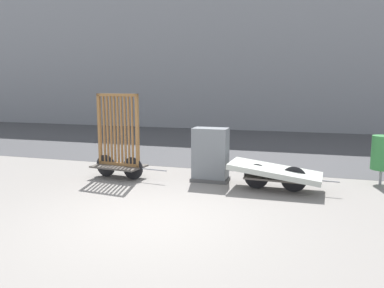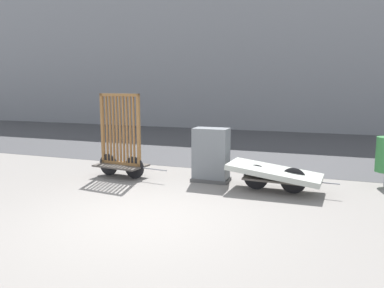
% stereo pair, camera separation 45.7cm
% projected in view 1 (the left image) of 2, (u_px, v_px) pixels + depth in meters
% --- Properties ---
extents(ground_plane, '(60.00, 60.00, 0.00)m').
position_uv_depth(ground_plane, '(148.00, 220.00, 6.27)').
color(ground_plane, gray).
extents(road_strip, '(56.00, 9.53, 0.01)m').
position_uv_depth(road_strip, '(239.00, 144.00, 14.62)').
color(road_strip, '#424244').
rests_on(road_strip, ground_plane).
extents(building_facade, '(48.00, 4.00, 9.34)m').
position_uv_depth(building_facade, '(263.00, 41.00, 20.31)').
color(building_facade, gray).
rests_on(building_facade, ground_plane).
extents(bike_cart_with_bedframe, '(1.97, 0.91, 2.06)m').
position_uv_depth(bike_cart_with_bedframe, '(119.00, 149.00, 9.09)').
color(bike_cart_with_bedframe, '#4C4742').
rests_on(bike_cart_with_bedframe, ground_plane).
extents(bike_cart_with_mattress, '(2.31, 1.05, 0.59)m').
position_uv_depth(bike_cart_with_mattress, '(275.00, 172.00, 8.05)').
color(bike_cart_with_mattress, '#4C4742').
rests_on(bike_cart_with_mattress, ground_plane).
extents(utility_cabinet, '(0.87, 0.54, 1.27)m').
position_uv_depth(utility_cabinet, '(210.00, 156.00, 8.82)').
color(utility_cabinet, '#4C4C4C').
rests_on(utility_cabinet, ground_plane).
extents(trash_bin, '(0.47, 0.47, 1.13)m').
position_uv_depth(trash_bin, '(382.00, 153.00, 8.47)').
color(trash_bin, gray).
rests_on(trash_bin, ground_plane).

